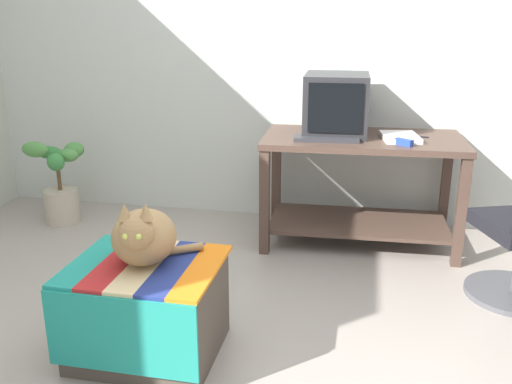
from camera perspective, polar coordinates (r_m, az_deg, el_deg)
The scene contains 11 objects.
ground_plane at distance 2.52m, azimuth -2.83°, elevation -18.06°, with size 14.00×14.00×0.00m, color #9E9389.
back_wall at distance 4.06m, azimuth 4.39°, elevation 15.26°, with size 8.00×0.10×2.60m, color silver.
desk at distance 3.71m, azimuth 10.67°, elevation 2.09°, with size 1.29×0.72×0.72m.
tv_monitor at distance 3.69m, azimuth 8.18°, elevation 8.81°, with size 0.42×0.48×0.39m.
keyboard at distance 3.50m, azimuth 7.20°, elevation 5.44°, with size 0.40×0.15×0.02m, color #333338.
book at distance 3.61m, azimuth 14.50°, elevation 5.45°, with size 0.22×0.29×0.03m, color white.
ottoman_with_blanket at distance 2.58m, azimuth -11.05°, elevation -11.66°, with size 0.65×0.56×0.44m.
cat at distance 2.43m, azimuth -11.43°, elevation -4.44°, with size 0.38×0.39×0.31m.
potted_plant at distance 4.32m, azimuth -19.38°, elevation 0.63°, with size 0.39×0.36×0.61m.
stapler at distance 3.45m, azimuth 14.88°, elevation 4.93°, with size 0.04×0.11×0.04m, color #2342B7.
pen at distance 3.72m, azimuth 16.19°, elevation 5.47°, with size 0.01×0.01×0.14m, color black.
Camera 1 is at (0.53, -1.97, 1.48)m, focal length 39.14 mm.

